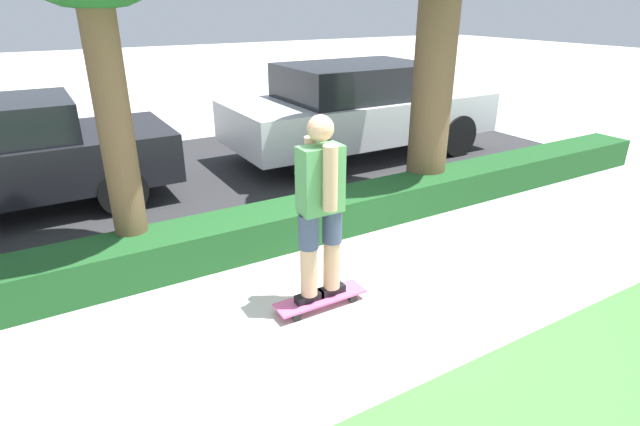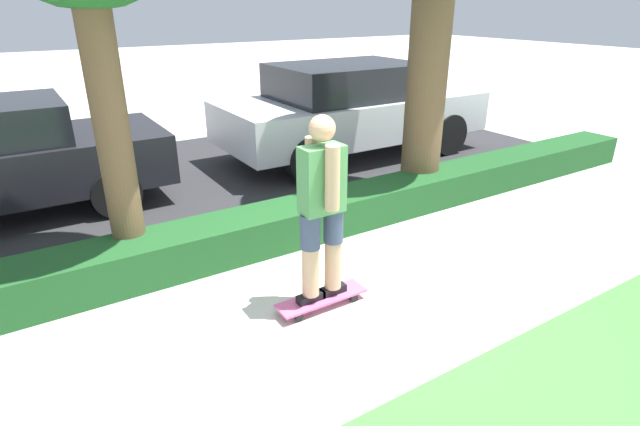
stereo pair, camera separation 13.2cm
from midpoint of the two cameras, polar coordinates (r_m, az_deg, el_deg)
The scene contains 6 objects.
ground_plane at distance 4.61m, azimuth 4.65°, elevation -10.77°, with size 60.00×60.00×0.00m, color beige.
street_asphalt at distance 8.03m, azimuth -13.50°, elevation 3.80°, with size 12.55×5.00×0.01m.
hedge_row at distance 5.70m, azimuth -4.88°, elevation -1.35°, with size 12.55×0.60×0.43m.
skateboard at distance 4.58m, azimuth -0.63°, elevation -9.77°, with size 0.86×0.24×0.10m.
skater_person at distance 4.16m, azimuth -0.69°, elevation 0.72°, with size 0.49×0.43×1.66m.
parked_car_middle at distance 8.92m, azimuth 3.15°, elevation 11.91°, with size 4.69×2.05×1.60m.
Camera 2 is at (-2.40, -3.00, 2.56)m, focal length 28.00 mm.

